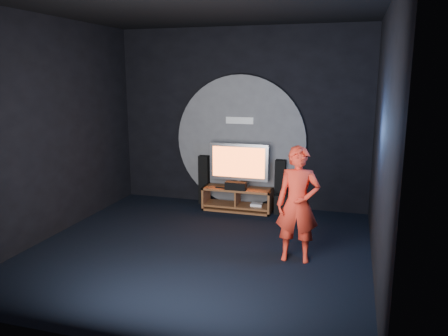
{
  "coord_description": "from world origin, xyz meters",
  "views": [
    {
      "loc": [
        2.14,
        -5.85,
        2.59
      ],
      "look_at": [
        0.08,
        1.05,
        1.05
      ],
      "focal_mm": 35.0,
      "sensor_mm": 36.0,
      "label": 1
    }
  ],
  "objects_px": {
    "media_console": "(238,201)",
    "tv": "(239,164)",
    "subwoofer": "(284,204)",
    "player": "(298,204)",
    "tower_speaker_left": "(205,179)",
    "tower_speaker_right": "(280,185)"
  },
  "relations": [
    {
      "from": "tv",
      "to": "subwoofer",
      "type": "bearing_deg",
      "value": 1.73
    },
    {
      "from": "tower_speaker_right",
      "to": "subwoofer",
      "type": "xyz_separation_m",
      "value": [
        0.11,
        -0.2,
        -0.32
      ]
    },
    {
      "from": "media_console",
      "to": "tv",
      "type": "xyz_separation_m",
      "value": [
        -0.01,
        0.07,
        0.72
      ]
    },
    {
      "from": "player",
      "to": "tower_speaker_left",
      "type": "bearing_deg",
      "value": 128.93
    },
    {
      "from": "tower_speaker_right",
      "to": "subwoofer",
      "type": "relative_size",
      "value": 2.74
    },
    {
      "from": "media_console",
      "to": "tower_speaker_left",
      "type": "xyz_separation_m",
      "value": [
        -0.79,
        0.3,
        0.3
      ]
    },
    {
      "from": "tv",
      "to": "media_console",
      "type": "bearing_deg",
      "value": -83.78
    },
    {
      "from": "tower_speaker_right",
      "to": "player",
      "type": "height_order",
      "value": "player"
    },
    {
      "from": "tv",
      "to": "tower_speaker_left",
      "type": "bearing_deg",
      "value": 163.38
    },
    {
      "from": "tower_speaker_left",
      "to": "player",
      "type": "bearing_deg",
      "value": -46.74
    },
    {
      "from": "subwoofer",
      "to": "player",
      "type": "bearing_deg",
      "value": -76.53
    },
    {
      "from": "player",
      "to": "subwoofer",
      "type": "bearing_deg",
      "value": 99.14
    },
    {
      "from": "media_console",
      "to": "tv",
      "type": "height_order",
      "value": "tv"
    },
    {
      "from": "media_console",
      "to": "player",
      "type": "xyz_separation_m",
      "value": [
        1.39,
        -2.01,
        0.63
      ]
    },
    {
      "from": "tv",
      "to": "tower_speaker_left",
      "type": "relative_size",
      "value": 1.16
    },
    {
      "from": "media_console",
      "to": "subwoofer",
      "type": "bearing_deg",
      "value": 6.07
    },
    {
      "from": "tower_speaker_left",
      "to": "subwoofer",
      "type": "distance_m",
      "value": 1.72
    },
    {
      "from": "tower_speaker_left",
      "to": "media_console",
      "type": "bearing_deg",
      "value": -20.86
    },
    {
      "from": "subwoofer",
      "to": "tower_speaker_left",
      "type": "bearing_deg",
      "value": 172.99
    },
    {
      "from": "subwoofer",
      "to": "player",
      "type": "relative_size",
      "value": 0.22
    },
    {
      "from": "subwoofer",
      "to": "player",
      "type": "distance_m",
      "value": 2.26
    },
    {
      "from": "tv",
      "to": "tower_speaker_right",
      "type": "distance_m",
      "value": 0.92
    }
  ]
}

